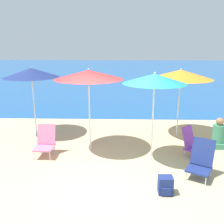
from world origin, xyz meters
The scene contains 11 objects.
ground_plane centered at (0.00, 0.00, 0.00)m, with size 60.00×60.00×0.00m, color #C6B284.
sea_water centered at (0.00, 24.67, 0.00)m, with size 60.00×40.00×0.01m.
beach_umbrella_red centered at (-0.50, 1.63, 2.14)m, with size 1.85×1.85×2.31m.
beach_umbrella_orange centered at (2.22, 2.88, 2.02)m, with size 1.98×1.98×2.20m.
beach_umbrella_teal centered at (1.16, 0.99, 2.12)m, with size 1.53×1.53×2.28m.
beach_umbrella_navy centered at (-2.45, 2.82, 2.05)m, with size 1.74×1.74×2.24m.
beach_chair_navy centered at (2.17, 0.23, 0.40)m, with size 0.74×0.79×0.85m.
beach_chair_pink centered at (-1.66, 1.26, 0.40)m, with size 0.50×0.62×0.81m.
beach_chair_purple centered at (2.27, 1.32, 0.36)m, with size 0.69×0.71×0.80m.
person_seated_near centered at (3.20, 1.93, 0.36)m, with size 0.38×0.45×0.90m.
backpack_navy centered at (1.26, -0.50, 0.18)m, with size 0.29×0.26×0.37m.
Camera 1 is at (0.33, -4.97, 2.90)m, focal length 40.00 mm.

